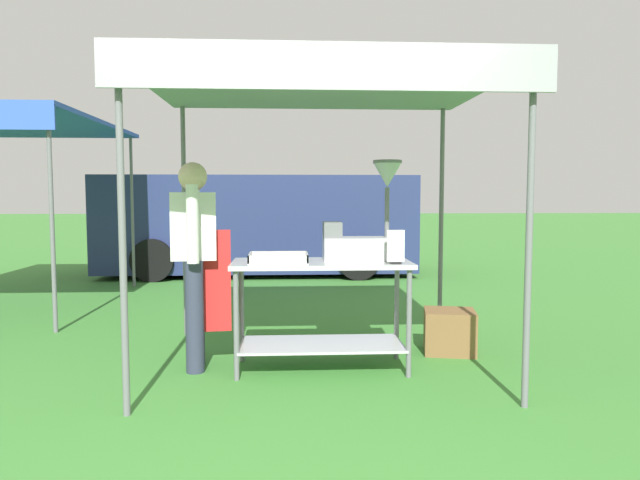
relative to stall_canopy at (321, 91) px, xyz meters
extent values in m
plane|color=#3D7F33|center=(-0.24, 5.10, -2.16)|extent=(70.00, 70.00, 0.00)
cylinder|color=slate|center=(-1.25, -0.98, -1.06)|extent=(0.04, 0.04, 2.20)
cylinder|color=slate|center=(1.25, -0.98, -1.06)|extent=(0.04, 0.04, 2.20)
cylinder|color=slate|center=(-1.25, 1.09, -1.06)|extent=(0.04, 0.04, 2.20)
cylinder|color=slate|center=(1.25, 1.09, -1.06)|extent=(0.04, 0.04, 2.20)
cube|color=#939399|center=(0.00, 0.05, 0.06)|extent=(2.71, 2.27, 0.05)
cube|color=#939399|center=(0.00, -1.07, -0.07)|extent=(2.71, 0.02, 0.24)
cube|color=#B7B7BC|center=(0.00, -0.10, -1.33)|extent=(1.38, 0.58, 0.04)
cube|color=#B7B7BC|center=(0.00, -0.10, -1.97)|extent=(1.27, 0.54, 0.02)
cylinder|color=slate|center=(-0.64, -0.34, -1.76)|extent=(0.04, 0.04, 0.81)
cylinder|color=slate|center=(0.64, -0.34, -1.76)|extent=(0.04, 0.04, 0.81)
cylinder|color=slate|center=(-0.64, 0.14, -1.76)|extent=(0.04, 0.04, 0.81)
cylinder|color=slate|center=(0.64, 0.14, -1.76)|extent=(0.04, 0.04, 0.81)
cube|color=#B7B7BC|center=(-0.33, -0.18, -1.31)|extent=(0.44, 0.34, 0.01)
cube|color=#B7B7BC|center=(-0.33, -0.34, -1.27)|extent=(0.44, 0.01, 0.06)
cube|color=#B7B7BC|center=(-0.33, -0.01, -1.27)|extent=(0.44, 0.01, 0.06)
cube|color=#B7B7BC|center=(-0.55, -0.18, -1.27)|extent=(0.01, 0.34, 0.06)
cube|color=#B7B7BC|center=(-0.11, -0.18, -1.27)|extent=(0.01, 0.34, 0.06)
torus|color=gold|center=(-0.46, -0.12, -1.29)|extent=(0.10, 0.10, 0.02)
torus|color=gold|center=(-0.41, -0.08, -1.29)|extent=(0.10, 0.10, 0.02)
torus|color=gold|center=(-0.17, -0.14, -1.29)|extent=(0.08, 0.08, 0.02)
torus|color=gold|center=(-0.42, -0.27, -1.29)|extent=(0.09, 0.09, 0.02)
torus|color=gold|center=(-0.28, -0.08, -1.29)|extent=(0.09, 0.09, 0.02)
torus|color=gold|center=(-0.21, -0.25, -1.29)|extent=(0.10, 0.10, 0.02)
torus|color=gold|center=(-0.36, -0.15, -1.29)|extent=(0.10, 0.10, 0.02)
torus|color=gold|center=(-0.46, -0.21, -1.29)|extent=(0.10, 0.10, 0.02)
torus|color=gold|center=(-0.24, -0.15, -1.29)|extent=(0.09, 0.09, 0.02)
torus|color=gold|center=(-0.17, -0.07, -1.29)|extent=(0.10, 0.10, 0.02)
torus|color=gold|center=(-0.26, -0.22, -1.29)|extent=(0.09, 0.09, 0.02)
cube|color=#B7B7BC|center=(0.30, -0.03, -1.23)|extent=(0.56, 0.28, 0.18)
cube|color=slate|center=(0.09, -0.03, -1.08)|extent=(0.14, 0.22, 0.12)
cylinder|color=slate|center=(0.52, -0.03, -0.94)|extent=(0.04, 0.04, 0.39)
cone|color=#B7B7BC|center=(0.52, -0.03, -0.65)|extent=(0.21, 0.21, 0.19)
cylinder|color=slate|center=(0.52, -0.03, -0.55)|extent=(0.22, 0.22, 0.02)
cube|color=black|center=(0.54, -0.30, -1.31)|extent=(0.08, 0.05, 0.02)
cube|color=white|center=(0.54, -0.30, -1.18)|extent=(0.13, 0.01, 0.24)
cylinder|color=#2D3347|center=(-1.00, 0.07, -1.73)|extent=(0.14, 0.14, 0.86)
cylinder|color=#2D3347|center=(-0.97, -0.13, -1.73)|extent=(0.14, 0.14, 0.86)
cube|color=silver|center=(-0.99, -0.03, -1.04)|extent=(0.37, 0.26, 0.52)
cube|color=red|center=(-0.87, -0.01, -1.48)|extent=(0.32, 0.06, 0.80)
cylinder|color=silver|center=(-1.01, 0.19, -1.02)|extent=(0.10, 0.10, 0.58)
cylinder|color=silver|center=(-0.96, -0.25, -1.02)|extent=(0.10, 0.10, 0.58)
sphere|color=beige|center=(-0.99, -0.03, -0.66)|extent=(0.22, 0.22, 0.22)
cube|color=brown|center=(1.13, 0.31, -1.98)|extent=(0.49, 0.45, 0.37)
cube|color=navy|center=(-0.77, 5.58, -1.27)|extent=(5.29, 1.92, 1.60)
cube|color=#1E2833|center=(1.29, 5.59, -0.87)|extent=(0.11, 1.62, 0.70)
cylinder|color=black|center=(0.86, 6.51, -1.82)|extent=(0.68, 0.24, 0.68)
cylinder|color=black|center=(0.87, 4.65, -1.82)|extent=(0.68, 0.24, 0.68)
cylinder|color=black|center=(-2.41, 6.50, -1.82)|extent=(0.68, 0.24, 0.68)
cylinder|color=black|center=(-2.41, 4.64, -1.82)|extent=(0.68, 0.24, 0.68)
cylinder|color=slate|center=(-2.57, 1.25, -1.06)|extent=(0.04, 0.04, 2.21)
cylinder|color=slate|center=(-2.57, 4.14, -1.06)|extent=(0.04, 0.04, 2.21)
camera|label=1|loc=(-0.25, -4.47, -0.81)|focal=32.04mm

